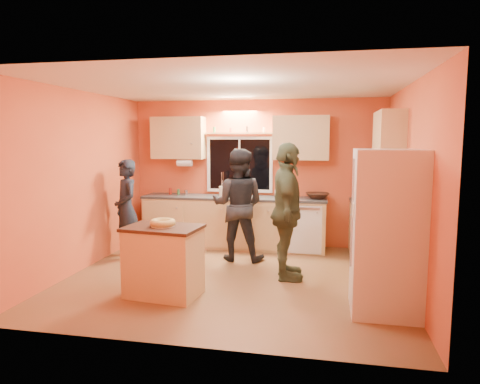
% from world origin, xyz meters
% --- Properties ---
extents(ground, '(4.50, 4.50, 0.00)m').
position_xyz_m(ground, '(0.00, 0.00, 0.00)').
color(ground, brown).
rests_on(ground, ground).
extents(room_shell, '(4.54, 4.04, 2.61)m').
position_xyz_m(room_shell, '(0.12, 0.41, 1.62)').
color(room_shell, '#DD6338').
rests_on(room_shell, ground).
extents(back_counter, '(4.23, 0.62, 0.90)m').
position_xyz_m(back_counter, '(0.01, 1.70, 0.45)').
color(back_counter, tan).
rests_on(back_counter, ground).
extents(right_counter, '(0.62, 1.84, 0.90)m').
position_xyz_m(right_counter, '(1.95, 0.50, 0.45)').
color(right_counter, tan).
rests_on(right_counter, ground).
extents(refrigerator, '(0.72, 0.70, 1.80)m').
position_xyz_m(refrigerator, '(1.89, -0.80, 0.90)').
color(refrigerator, silver).
rests_on(refrigerator, ground).
extents(island, '(0.95, 0.70, 0.86)m').
position_xyz_m(island, '(-0.69, -0.80, 0.44)').
color(island, tan).
rests_on(island, ground).
extents(bundt_pastry, '(0.31, 0.31, 0.09)m').
position_xyz_m(bundt_pastry, '(-0.69, -0.80, 0.91)').
color(bundt_pastry, tan).
rests_on(bundt_pastry, island).
extents(person_left, '(0.67, 0.68, 1.59)m').
position_xyz_m(person_left, '(-1.90, 0.71, 0.79)').
color(person_left, black).
rests_on(person_left, ground).
extents(person_center, '(0.87, 0.68, 1.76)m').
position_xyz_m(person_center, '(-0.12, 0.93, 0.88)').
color(person_center, black).
rests_on(person_center, ground).
extents(person_right, '(0.58, 1.14, 1.86)m').
position_xyz_m(person_right, '(0.72, 0.13, 0.93)').
color(person_right, '#343C26').
rests_on(person_right, ground).
extents(mixing_bowl, '(0.44, 0.44, 0.10)m').
position_xyz_m(mixing_bowl, '(1.10, 1.74, 0.95)').
color(mixing_bowl, black).
rests_on(mixing_bowl, back_counter).
extents(utensil_crock, '(0.14, 0.14, 0.17)m').
position_xyz_m(utensil_crock, '(-0.56, 1.77, 0.99)').
color(utensil_crock, '#EEE9C7').
rests_on(utensil_crock, back_counter).
extents(potted_plant, '(0.28, 0.26, 0.28)m').
position_xyz_m(potted_plant, '(1.95, -0.30, 1.04)').
color(potted_plant, gray).
rests_on(potted_plant, right_counter).
extents(red_box, '(0.19, 0.17, 0.07)m').
position_xyz_m(red_box, '(1.95, 1.30, 0.94)').
color(red_box, '#AB291A').
rests_on(red_box, right_counter).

